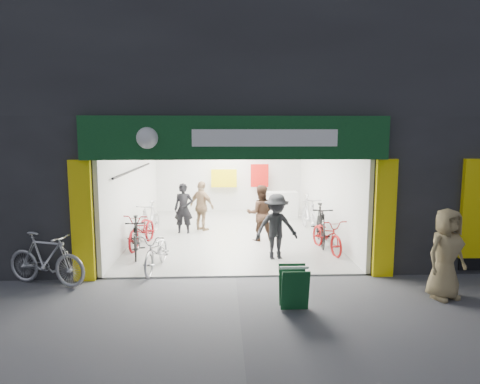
{
  "coord_description": "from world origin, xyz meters",
  "views": [
    {
      "loc": [
        -0.3,
        -9.05,
        3.14
      ],
      "look_at": [
        0.16,
        1.5,
        1.69
      ],
      "focal_mm": 32.0,
      "sensor_mm": 36.0,
      "label": 1
    }
  ],
  "objects": [
    {
      "name": "customer_d",
      "position": [
        -0.93,
        4.5,
        0.82
      ],
      "size": [
        0.99,
        0.91,
        1.63
      ],
      "primitive_type": "imported",
      "rotation": [
        0.0,
        0.0,
        2.46
      ],
      "color": "#9C7C5B",
      "rests_on": "ground"
    },
    {
      "name": "parked_bike",
      "position": [
        -3.95,
        -0.3,
        0.56
      ],
      "size": [
        1.94,
        1.11,
        1.12
      ],
      "primitive_type": "imported",
      "rotation": [
        0.0,
        0.0,
        1.24
      ],
      "color": "#BBBABF",
      "rests_on": "ground"
    },
    {
      "name": "building",
      "position": [
        0.91,
        4.99,
        4.31
      ],
      "size": [
        17.0,
        10.27,
        8.0
      ],
      "color": "#232326",
      "rests_on": "ground"
    },
    {
      "name": "bike_right_mid",
      "position": [
        2.5,
        1.93,
        0.46
      ],
      "size": [
        0.93,
        1.85,
        0.93
      ],
      "primitive_type": "imported",
      "rotation": [
        0.0,
        0.0,
        0.19
      ],
      "color": "maroon",
      "rests_on": "ground"
    },
    {
      "name": "customer_b",
      "position": [
        0.83,
        3.15,
        0.83
      ],
      "size": [
        0.83,
        0.66,
        1.66
      ],
      "primitive_type": "imported",
      "rotation": [
        0.0,
        0.0,
        3.18
      ],
      "color": "#3B261B",
      "rests_on": "ground"
    },
    {
      "name": "bike_left_back",
      "position": [
        -2.5,
        3.8,
        0.54
      ],
      "size": [
        0.84,
        1.87,
        1.09
      ],
      "primitive_type": "imported",
      "rotation": [
        0.0,
        0.0,
        -0.19
      ],
      "color": "silver",
      "rests_on": "ground"
    },
    {
      "name": "bike_left_midback",
      "position": [
        -2.5,
        2.63,
        0.5
      ],
      "size": [
        0.97,
        1.97,
        0.99
      ],
      "primitive_type": "imported",
      "rotation": [
        0.0,
        0.0,
        -0.17
      ],
      "color": "maroon",
      "rests_on": "ground"
    },
    {
      "name": "bike_left_front",
      "position": [
        -1.8,
        0.6,
        0.45
      ],
      "size": [
        0.83,
        1.79,
        0.91
      ],
      "primitive_type": "imported",
      "rotation": [
        0.0,
        0.0,
        -0.13
      ],
      "color": "#B1B1B6",
      "rests_on": "ground"
    },
    {
      "name": "customer_a",
      "position": [
        -1.49,
        4.14,
        0.8
      ],
      "size": [
        0.62,
        0.43,
        1.61
      ],
      "primitive_type": "imported",
      "rotation": [
        0.0,
        0.0,
        -0.08
      ],
      "color": "black",
      "rests_on": "ground"
    },
    {
      "name": "ground",
      "position": [
        0.0,
        0.0,
        0.0
      ],
      "size": [
        60.0,
        60.0,
        0.0
      ],
      "primitive_type": "plane",
      "color": "#56565B",
      "rests_on": "ground"
    },
    {
      "name": "customer_c",
      "position": [
        1.05,
        1.26,
        0.83
      ],
      "size": [
        1.17,
        0.79,
        1.67
      ],
      "primitive_type": "imported",
      "rotation": [
        0.0,
        0.0,
        0.17
      ],
      "color": "black",
      "rests_on": "ground"
    },
    {
      "name": "bike_left_midfront",
      "position": [
        -2.5,
        1.74,
        0.51
      ],
      "size": [
        0.76,
        1.75,
        1.02
      ],
      "primitive_type": "imported",
      "rotation": [
        0.0,
        0.0,
        0.17
      ],
      "color": "black",
      "rests_on": "ground"
    },
    {
      "name": "bike_right_front",
      "position": [
        2.5,
        2.66,
        0.58
      ],
      "size": [
        0.78,
        1.98,
        1.16
      ],
      "primitive_type": "imported",
      "rotation": [
        0.0,
        0.0,
        -0.12
      ],
      "color": "black",
      "rests_on": "ground"
    },
    {
      "name": "bike_right_back",
      "position": [
        2.5,
        4.29,
        0.59
      ],
      "size": [
        0.61,
        1.97,
        1.18
      ],
      "primitive_type": "imported",
      "rotation": [
        0.0,
        0.0,
        0.03
      ],
      "color": "silver",
      "rests_on": "ground"
    },
    {
      "name": "pedestrian_near",
      "position": [
        3.95,
        -1.36,
        0.87
      ],
      "size": [
        0.99,
        0.82,
        1.75
      ],
      "primitive_type": "imported",
      "rotation": [
        0.0,
        0.0,
        0.35
      ],
      "color": "#927F55",
      "rests_on": "ground"
    },
    {
      "name": "sandwich_board",
      "position": [
        0.98,
        -1.75,
        0.42
      ],
      "size": [
        0.52,
        0.51,
        0.76
      ],
      "rotation": [
        0.0,
        0.0,
        0.0
      ],
      "color": "#10411E",
      "rests_on": "ground"
    }
  ]
}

